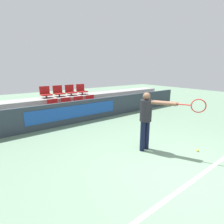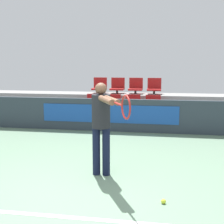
% 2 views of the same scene
% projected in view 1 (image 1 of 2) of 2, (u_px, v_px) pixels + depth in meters
% --- Properties ---
extents(ground_plane, '(30.00, 30.00, 0.00)m').
position_uv_depth(ground_plane, '(174.00, 168.00, 3.88)').
color(ground_plane, slate).
extents(court_baseline, '(5.03, 0.08, 0.01)m').
position_uv_depth(court_baseline, '(195.00, 179.00, 3.50)').
color(court_baseline, white).
rests_on(court_baseline, ground).
extents(barrier_wall, '(12.03, 0.14, 0.90)m').
position_uv_depth(barrier_wall, '(81.00, 111.00, 7.13)').
color(barrier_wall, '#2D3842').
rests_on(barrier_wall, ground).
extents(bleacher_tier_front, '(11.63, 0.92, 0.45)m').
position_uv_depth(bleacher_tier_front, '(75.00, 114.00, 7.61)').
color(bleacher_tier_front, gray).
rests_on(bleacher_tier_front, ground).
extents(bleacher_tier_middle, '(11.63, 0.92, 0.89)m').
position_uv_depth(bleacher_tier_middle, '(67.00, 105.00, 8.27)').
color(bleacher_tier_middle, gray).
rests_on(bleacher_tier_middle, ground).
extents(stadium_chair_0, '(0.43, 0.43, 0.49)m').
position_uv_depth(stadium_chair_0, '(54.00, 106.00, 7.08)').
color(stadium_chair_0, '#333333').
rests_on(stadium_chair_0, bleacher_tier_front).
extents(stadium_chair_1, '(0.43, 0.43, 0.49)m').
position_uv_depth(stadium_chair_1, '(67.00, 105.00, 7.42)').
color(stadium_chair_1, '#333333').
rests_on(stadium_chair_1, bleacher_tier_front).
extents(stadium_chair_2, '(0.43, 0.43, 0.49)m').
position_uv_depth(stadium_chair_2, '(80.00, 103.00, 7.77)').
color(stadium_chair_2, '#333333').
rests_on(stadium_chair_2, bleacher_tier_front).
extents(stadium_chair_3, '(0.43, 0.43, 0.49)m').
position_uv_depth(stadium_chair_3, '(91.00, 102.00, 8.11)').
color(stadium_chair_3, '#333333').
rests_on(stadium_chair_3, bleacher_tier_front).
extents(stadium_chair_4, '(0.43, 0.43, 0.49)m').
position_uv_depth(stadium_chair_4, '(46.00, 93.00, 7.68)').
color(stadium_chair_4, '#333333').
rests_on(stadium_chair_4, bleacher_tier_middle).
extents(stadium_chair_5, '(0.43, 0.43, 0.49)m').
position_uv_depth(stadium_chair_5, '(59.00, 92.00, 8.02)').
color(stadium_chair_5, '#333333').
rests_on(stadium_chair_5, bleacher_tier_middle).
extents(stadium_chair_6, '(0.43, 0.43, 0.49)m').
position_uv_depth(stadium_chair_6, '(71.00, 91.00, 8.37)').
color(stadium_chair_6, '#333333').
rests_on(stadium_chair_6, bleacher_tier_middle).
extents(stadium_chair_7, '(0.43, 0.43, 0.49)m').
position_uv_depth(stadium_chair_7, '(81.00, 90.00, 8.71)').
color(stadium_chair_7, '#333333').
rests_on(stadium_chair_7, bleacher_tier_middle).
extents(tennis_player, '(0.78, 1.37, 1.57)m').
position_uv_depth(tennis_player, '(149.00, 116.00, 4.51)').
color(tennis_player, black).
rests_on(tennis_player, ground).
extents(tennis_ball, '(0.07, 0.07, 0.07)m').
position_uv_depth(tennis_ball, '(198.00, 150.00, 4.66)').
color(tennis_ball, '#CCDB33').
rests_on(tennis_ball, ground).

